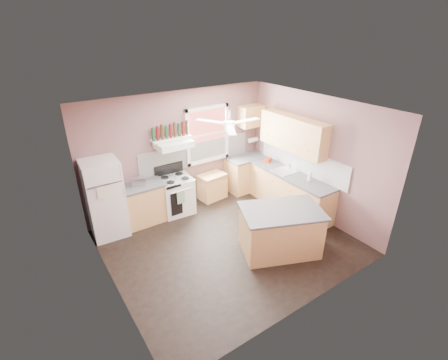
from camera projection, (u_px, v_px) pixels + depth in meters
floor at (228, 242)px, 6.53m from camera, size 4.50×4.50×0.00m
ceiling at (229, 109)px, 5.35m from camera, size 4.50×4.50×0.00m
wall_back at (178, 150)px, 7.45m from camera, size 4.50×0.05×2.70m
wall_right at (314, 157)px, 7.09m from camera, size 0.05×4.00×2.70m
wall_left at (103, 220)px, 4.79m from camera, size 0.05×4.00×2.70m
backsplash_back at (197, 154)px, 7.72m from camera, size 2.90×0.03×0.55m
backsplash_right at (302, 160)px, 7.37m from camera, size 0.03×2.60×0.55m
window_view at (207, 135)px, 7.69m from camera, size 1.00×0.02×1.20m
window_frame at (208, 135)px, 7.67m from camera, size 1.16×0.07×1.36m
refrigerator at (105, 199)px, 6.48m from camera, size 0.73×0.72×1.63m
base_cabinet_left at (144, 204)px, 7.07m from camera, size 0.90×0.60×0.86m
counter_left at (142, 185)px, 6.88m from camera, size 0.92×0.62×0.04m
toaster at (138, 182)px, 6.78m from camera, size 0.31×0.23×0.18m
stove at (176, 195)px, 7.42m from camera, size 0.75×0.69×0.86m
range_hood at (174, 144)px, 7.01m from camera, size 0.78×0.50×0.14m
bottle_shelf at (171, 138)px, 7.06m from camera, size 0.90×0.26×0.03m
cart at (212, 186)px, 8.06m from camera, size 0.69×0.50×0.65m
base_cabinet_corner at (246, 174)px, 8.49m from camera, size 1.00×0.60×0.86m
base_cabinet_right at (290, 192)px, 7.55m from camera, size 0.60×2.20×0.86m
counter_corner at (247, 158)px, 8.30m from camera, size 1.02×0.62×0.04m
counter_right at (291, 175)px, 7.35m from camera, size 0.62×2.22×0.04m
sink at (285, 171)px, 7.49m from camera, size 0.55×0.45×0.03m
faucet at (290, 167)px, 7.54m from camera, size 0.03×0.03×0.14m
upper_cabinet_right at (293, 133)px, 7.18m from camera, size 0.33×1.80×0.76m
upper_cabinet_corner at (251, 116)px, 8.05m from camera, size 0.60×0.33×0.52m
paper_towel at (253, 140)px, 8.42m from camera, size 0.26×0.12×0.12m
island at (280, 231)px, 6.13m from camera, size 1.62×1.35×0.86m
island_top at (282, 211)px, 5.93m from camera, size 1.73×1.46×0.04m
ceiling_fan_hub at (229, 124)px, 5.46m from camera, size 0.20×0.20×0.08m
soap_bottle at (310, 175)px, 6.98m from camera, size 0.13×0.13×0.26m
red_caddy at (268, 160)px, 7.98m from camera, size 0.21×0.18×0.10m
wine_bottles at (171, 131)px, 6.99m from camera, size 0.86×0.06×0.31m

